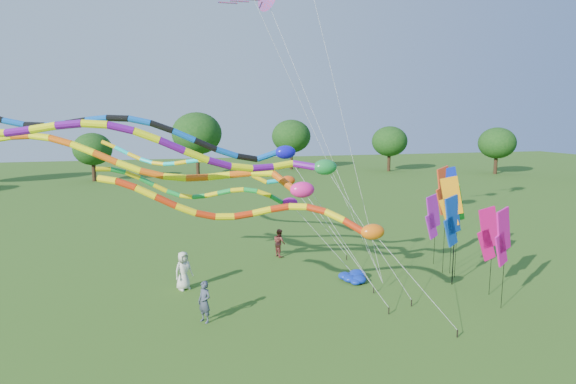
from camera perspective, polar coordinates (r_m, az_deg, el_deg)
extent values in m
plane|color=#255015|center=(19.08, 9.52, -15.99)|extent=(160.00, 160.00, 0.00)
cylinder|color=#382314|center=(74.92, 23.42, 3.15)|extent=(0.50, 0.50, 2.96)
ellipsoid|color=#133C10|center=(74.68, 23.60, 6.10)|extent=(6.26, 6.26, 5.32)
cylinder|color=#382314|center=(72.49, 11.85, 3.24)|extent=(0.50, 0.50, 2.24)
ellipsoid|color=#133C10|center=(72.27, 11.92, 5.55)|extent=(4.73, 4.73, 4.02)
cylinder|color=#382314|center=(73.92, 0.40, 3.92)|extent=(0.50, 0.50, 3.25)
ellipsoid|color=#133C10|center=(73.68, 0.41, 7.21)|extent=(6.86, 6.86, 5.83)
cylinder|color=#382314|center=(69.47, -10.83, 3.10)|extent=(0.50, 0.50, 2.40)
ellipsoid|color=#133C10|center=(69.23, -10.91, 5.68)|extent=(5.07, 5.07, 4.31)
cylinder|color=#382314|center=(70.12, -22.78, 2.77)|extent=(0.50, 0.50, 2.77)
ellipsoid|color=#133C10|center=(69.87, -22.96, 5.72)|extent=(5.85, 5.85, 4.97)
cylinder|color=black|center=(19.34, 19.43, -15.55)|extent=(0.05, 0.05, 0.30)
cylinder|color=silver|center=(18.29, 14.87, -10.21)|extent=(0.02, 0.02, 4.82)
ellipsoid|color=orange|center=(17.56, 9.99, -4.67)|extent=(0.90, 0.58, 0.58)
cylinder|color=red|center=(17.56, 7.74, -4.01)|extent=(0.26, 0.26, 0.79)
cylinder|color=yellow|center=(17.64, 5.54, -2.84)|extent=(0.26, 0.26, 0.75)
cylinder|color=red|center=(17.74, 3.35, -2.05)|extent=(0.26, 0.26, 0.70)
cylinder|color=yellow|center=(17.84, 1.19, -1.76)|extent=(0.26, 0.26, 0.68)
cylinder|color=red|center=(17.93, -0.96, -1.90)|extent=(0.26, 0.26, 0.69)
cylinder|color=yellow|center=(17.98, -3.12, -2.31)|extent=(0.26, 0.26, 0.70)
cylinder|color=red|center=(18.01, -5.29, -2.73)|extent=(0.26, 0.26, 0.70)
cylinder|color=yellow|center=(17.99, -7.50, -2.91)|extent=(0.26, 0.26, 0.70)
cylinder|color=red|center=(17.94, -9.74, -2.69)|extent=(0.26, 0.26, 0.72)
cylinder|color=yellow|center=(17.89, -12.01, -2.04)|extent=(0.26, 0.26, 0.76)
cylinder|color=red|center=(17.88, -14.27, -1.08)|extent=(0.26, 0.26, 0.78)
cylinder|color=yellow|center=(17.93, -16.50, -0.03)|extent=(0.26, 0.26, 0.76)
cylinder|color=red|center=(18.07, -18.62, 0.85)|extent=(0.26, 0.26, 0.72)
cylinder|color=yellow|center=(18.31, -20.60, 1.36)|extent=(0.26, 0.26, 0.68)
cylinder|color=black|center=(20.66, 11.86, -13.60)|extent=(0.05, 0.05, 0.30)
cylinder|color=silver|center=(19.76, 6.88, -6.74)|extent=(0.02, 0.02, 6.00)
ellipsoid|color=#FF1C8D|center=(19.33, 1.69, 0.27)|extent=(1.02, 0.65, 0.65)
cylinder|color=#E6580C|center=(19.64, -0.57, 1.27)|extent=(0.29, 0.29, 1.20)
cylinder|color=#FFFA0D|center=(20.01, -3.05, 2.25)|extent=(0.29, 0.29, 0.91)
cylinder|color=#E6580C|center=(20.18, -5.60, 2.16)|extent=(0.29, 0.29, 0.91)
cylinder|color=#FFFA0D|center=(20.34, -8.14, 1.89)|extent=(0.29, 0.29, 0.92)
cylinder|color=#E6580C|center=(20.48, -10.69, 1.67)|extent=(0.29, 0.29, 0.92)
cylinder|color=#FFFA0D|center=(20.60, -13.25, 1.71)|extent=(0.29, 0.29, 0.93)
cylinder|color=#E6580C|center=(20.74, -15.81, 2.12)|extent=(0.29, 0.29, 0.96)
cylinder|color=#FFFA0D|center=(20.91, -18.34, 2.87)|extent=(0.29, 0.29, 0.99)
cylinder|color=#E6580C|center=(21.14, -20.81, 3.83)|extent=(0.29, 0.29, 1.00)
cylinder|color=#FFFA0D|center=(21.46, -23.15, 4.77)|extent=(0.29, 0.29, 0.98)
cylinder|color=#E6580C|center=(21.88, -25.32, 5.48)|extent=(0.29, 0.29, 0.94)
cylinder|color=#FFFA0D|center=(22.39, -27.29, 5.83)|extent=(0.29, 0.29, 0.92)
cylinder|color=#E6580C|center=(22.99, -29.05, 5.82)|extent=(0.29, 0.29, 0.92)
cylinder|color=#FFFA0D|center=(23.65, -30.62, 5.55)|extent=(0.29, 0.29, 0.93)
cylinder|color=black|center=(21.67, 14.42, -12.62)|extent=(0.05, 0.05, 0.30)
cylinder|color=silver|center=(19.95, 9.73, -5.23)|extent=(0.02, 0.02, 6.98)
ellipsoid|color=#177F2F|center=(18.78, 4.42, 2.96)|extent=(0.95, 0.61, 0.61)
cylinder|color=#660C89|center=(18.78, 1.98, 3.17)|extent=(0.27, 0.27, 0.96)
cylinder|color=#F8FA0D|center=(18.74, -0.62, 3.19)|extent=(0.27, 0.27, 0.85)
cylinder|color=#660C89|center=(18.43, -3.05, 2.90)|extent=(0.27, 0.27, 0.85)
cylinder|color=#F8FA0D|center=(18.12, -5.54, 2.92)|extent=(0.27, 0.27, 0.86)
cylinder|color=#660C89|center=(17.82, -8.13, 3.39)|extent=(0.27, 0.27, 0.89)
cylinder|color=#F8FA0D|center=(17.57, -10.82, 4.27)|extent=(0.27, 0.27, 0.92)
cylinder|color=#660C89|center=(17.41, -13.59, 5.38)|extent=(0.27, 0.27, 0.93)
cylinder|color=#F8FA0D|center=(17.34, -16.41, 6.44)|extent=(0.27, 0.27, 0.90)
cylinder|color=#660C89|center=(17.40, -19.21, 7.19)|extent=(0.27, 0.27, 0.86)
cylinder|color=#F8FA0D|center=(17.56, -21.93, 7.47)|extent=(0.27, 0.27, 0.84)
cylinder|color=#660C89|center=(17.83, -24.54, 7.28)|extent=(0.27, 0.27, 0.85)
cylinder|color=#F8FA0D|center=(18.17, -27.00, 6.80)|extent=(0.27, 0.27, 0.86)
cylinder|color=#660C89|center=(18.58, -29.34, 6.27)|extent=(0.27, 0.27, 0.86)
cylinder|color=black|center=(22.81, 10.12, -11.36)|extent=(0.05, 0.05, 0.30)
cylinder|color=silver|center=(21.41, 5.12, -3.56)|extent=(0.02, 0.02, 7.43)
ellipsoid|color=#110DC1|center=(20.63, -0.32, 4.73)|extent=(0.90, 0.58, 0.58)
cylinder|color=#0B51B5|center=(20.59, -2.48, 4.31)|extent=(0.26, 0.26, 0.90)
cylinder|color=black|center=(20.48, -4.86, 4.08)|extent=(0.26, 0.26, 0.89)
cylinder|color=#0B51B5|center=(20.26, -7.27, 4.64)|extent=(0.26, 0.26, 0.92)
cylinder|color=black|center=(20.11, -9.74, 5.52)|extent=(0.26, 0.26, 0.95)
cylinder|color=#0B51B5|center=(20.05, -12.24, 6.55)|extent=(0.26, 0.26, 0.94)
cylinder|color=black|center=(20.10, -14.73, 7.46)|extent=(0.26, 0.26, 0.91)
cylinder|color=#0B51B5|center=(20.26, -17.17, 8.06)|extent=(0.26, 0.26, 0.88)
cylinder|color=black|center=(20.52, -19.51, 8.24)|extent=(0.26, 0.26, 0.86)
cylinder|color=#0B51B5|center=(20.86, -21.73, 8.03)|extent=(0.26, 0.26, 0.88)
cylinder|color=black|center=(21.27, -23.83, 7.62)|extent=(0.26, 0.26, 0.89)
cylinder|color=#0B51B5|center=(21.71, -25.84, 7.21)|extent=(0.26, 0.26, 0.88)
cylinder|color=black|center=(22.17, -27.79, 7.02)|extent=(0.26, 0.26, 0.87)
cylinder|color=#0B51B5|center=(22.62, -29.71, 7.15)|extent=(0.26, 0.26, 0.88)
cylinder|color=black|center=(27.57, 6.96, -7.71)|extent=(0.05, 0.05, 0.30)
cylinder|color=silver|center=(27.15, 3.49, -3.08)|extent=(0.02, 0.02, 5.37)
ellipsoid|color=#E7480D|center=(27.02, -0.01, 1.38)|extent=(0.84, 0.54, 0.54)
cylinder|color=#0CD6D4|center=(26.97, -1.65, 1.28)|extent=(0.24, 0.24, 0.89)
cylinder|color=yellow|center=(26.87, -3.42, 1.57)|extent=(0.24, 0.24, 0.89)
cylinder|color=#0CD6D4|center=(26.94, -5.11, 2.38)|extent=(0.24, 0.24, 0.88)
cylinder|color=yellow|center=(27.11, -6.74, 3.09)|extent=(0.24, 0.24, 0.84)
cylinder|color=#0CD6D4|center=(27.38, -8.31, 3.55)|extent=(0.24, 0.24, 0.81)
cylinder|color=yellow|center=(27.75, -9.80, 3.71)|extent=(0.24, 0.24, 0.81)
cylinder|color=#0CD6D4|center=(28.18, -11.21, 3.63)|extent=(0.24, 0.24, 0.82)
cylinder|color=yellow|center=(28.66, -12.55, 3.43)|extent=(0.24, 0.24, 0.83)
cylinder|color=#0CD6D4|center=(29.15, -13.85, 3.27)|extent=(0.24, 0.24, 0.82)
cylinder|color=yellow|center=(29.62, -15.13, 3.29)|extent=(0.24, 0.24, 0.81)
cylinder|color=#0CD6D4|center=(30.06, -16.42, 3.55)|extent=(0.24, 0.24, 0.82)
cylinder|color=yellow|center=(30.45, -17.74, 4.05)|extent=(0.24, 0.24, 0.86)
cylinder|color=#0CD6D4|center=(30.78, -19.10, 4.68)|extent=(0.24, 0.24, 0.88)
cylinder|color=yellow|center=(31.08, -20.49, 5.30)|extent=(0.24, 0.24, 0.87)
cylinder|color=black|center=(24.63, 7.66, -9.76)|extent=(0.05, 0.05, 0.30)
cylinder|color=silver|center=(23.76, 4.02, -5.50)|extent=(0.02, 0.02, 4.82)
ellipsoid|color=#920D80|center=(23.16, 0.20, -1.26)|extent=(0.78, 0.50, 0.50)
cylinder|color=green|center=(22.80, -1.36, -0.88)|extent=(0.23, 0.23, 0.92)
cylinder|color=yellow|center=(22.47, -2.88, -0.19)|extent=(0.23, 0.23, 0.65)
cylinder|color=green|center=(22.52, -4.45, 0.20)|extent=(0.23, 0.23, 0.63)
cylinder|color=yellow|center=(22.66, -6.00, 0.24)|extent=(0.23, 0.23, 0.64)
cylinder|color=green|center=(22.86, -7.53, 0.02)|extent=(0.23, 0.23, 0.66)
cylinder|color=yellow|center=(23.10, -9.03, -0.30)|extent=(0.23, 0.23, 0.66)
cylinder|color=green|center=(23.34, -10.50, -0.52)|extent=(0.23, 0.23, 0.64)
cylinder|color=yellow|center=(23.54, -11.96, -0.49)|extent=(0.23, 0.23, 0.63)
cylinder|color=green|center=(23.68, -13.42, -0.15)|extent=(0.23, 0.23, 0.65)
cylinder|color=yellow|center=(23.76, -14.90, 0.46)|extent=(0.23, 0.23, 0.69)
cylinder|color=green|center=(23.77, -16.40, 1.21)|extent=(0.23, 0.23, 0.71)
cylinder|color=yellow|center=(23.75, -17.94, 1.92)|extent=(0.23, 0.23, 0.69)
cylinder|color=green|center=(23.71, -19.49, 2.40)|extent=(0.23, 0.23, 0.66)
cylinder|color=yellow|center=(23.67, -21.05, 2.55)|extent=(0.23, 0.23, 0.64)
cylinder|color=black|center=(23.37, 11.15, -10.89)|extent=(0.04, 0.04, 0.30)
cylinder|color=silver|center=(22.23, 5.14, 14.18)|extent=(0.01, 0.01, 20.17)
cylinder|color=black|center=(23.37, 11.15, -10.89)|extent=(0.04, 0.04, 0.30)
cylinder|color=silver|center=(20.53, -0.05, 13.83)|extent=(0.01, 0.01, 21.03)
cylinder|color=black|center=(23.37, 11.15, -10.89)|extent=(0.04, 0.04, 0.30)
cylinder|color=silver|center=(22.74, 4.30, 6.22)|extent=(0.01, 0.01, 14.54)
cube|color=purple|center=(24.13, -5.78, 21.59)|extent=(0.90, 0.12, 0.04)
cube|color=purple|center=(24.02, -7.17, 21.33)|extent=(0.90, 0.12, 0.04)
cylinder|color=black|center=(23.59, 22.98, -6.87)|extent=(0.02, 0.02, 3.75)
cube|color=#D50B68|center=(23.16, 22.73, -3.89)|extent=(1.16, 0.09, 1.93)
cube|color=#D50B68|center=(23.29, 22.46, -5.82)|extent=(1.01, 0.09, 1.51)
cylinder|color=black|center=(25.36, 19.36, -4.82)|extent=(0.02, 0.02, 4.41)
cube|color=green|center=(24.94, 19.10, -1.27)|extent=(1.16, 0.22, 1.93)
cube|color=green|center=(25.05, 18.84, -3.07)|extent=(1.01, 0.20, 1.51)
cylinder|color=black|center=(25.87, 18.89, -3.64)|extent=(0.02, 0.02, 5.19)
cube|color=#0C23AF|center=(25.47, 18.64, 0.73)|extent=(1.13, 0.40, 1.93)
cube|color=#0C23AF|center=(25.56, 18.38, -1.04)|extent=(0.99, 0.36, 1.51)
cylinder|color=black|center=(22.13, 24.24, -7.61)|extent=(0.02, 0.02, 4.01)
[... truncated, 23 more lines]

